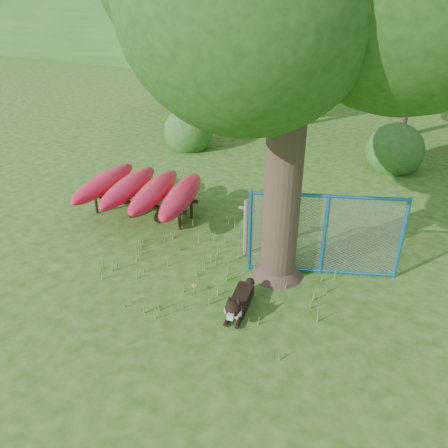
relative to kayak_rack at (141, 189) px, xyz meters
The scene contains 12 objects.
ground 3.64m from the kayak_rack, 38.50° to the right, with size 80.00×80.00×0.00m, color #244C0F.
wooden_post 3.17m from the kayak_rack, ahead, with size 0.35×0.12×1.29m.
kayak_rack is the anchor object (origin of this frame).
husky_dog 4.55m from the kayak_rack, 28.71° to the right, with size 0.51×1.24×0.55m.
fence_section 4.81m from the kayak_rack, ahead, with size 2.77×1.28×2.92m.
wildflower_clump 3.70m from the kayak_rack, 35.47° to the right, with size 0.09×0.09×0.20m.
bg_tree_a 9.40m from the kayak_rack, 115.49° to the left, with size 4.40×4.40×6.70m.
bg_tree_c 12.08m from the kayak_rack, 68.30° to the left, with size 4.00×4.00×6.12m.
bg_tree_f 12.79m from the kayak_rack, 119.94° to the left, with size 3.60×3.60×5.55m.
shrub_left 5.77m from the kayak_rack, 112.71° to the left, with size 1.80×1.80×1.80m, color #265A1D.
shrub_mid 8.33m from the kayak_rack, 54.75° to the left, with size 1.80×1.80×1.80m, color #265A1D.
wooded_hillside 26.03m from the kayak_rack, 83.82° to the left, with size 80.00×12.00×6.00m, color #265A1D.
Camera 1 is at (4.08, -5.43, 5.02)m, focal length 35.00 mm.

